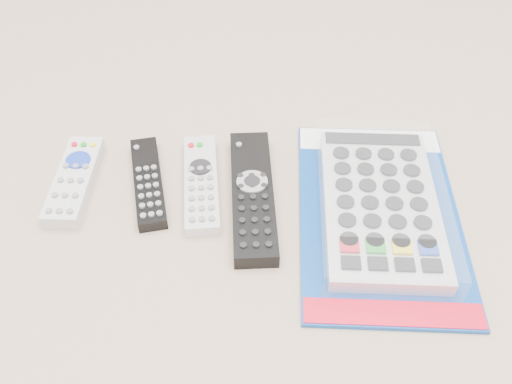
{
  "coord_description": "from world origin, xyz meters",
  "views": [
    {
      "loc": [
        0.0,
        -0.56,
        0.59
      ],
      "look_at": [
        0.02,
        -0.01,
        0.01
      ],
      "focal_mm": 40.0,
      "sensor_mm": 36.0,
      "label": 1
    }
  ],
  "objects_px": {
    "remote_large_black": "(253,195)",
    "jumbo_remote_packaged": "(380,203)",
    "remote_small_grey": "(74,180)",
    "remote_silver_dvd": "(201,183)",
    "remote_slim_black": "(148,182)"
  },
  "relations": [
    {
      "from": "remote_slim_black",
      "to": "remote_silver_dvd",
      "type": "height_order",
      "value": "remote_silver_dvd"
    },
    {
      "from": "remote_slim_black",
      "to": "remote_large_black",
      "type": "height_order",
      "value": "remote_large_black"
    },
    {
      "from": "remote_slim_black",
      "to": "remote_silver_dvd",
      "type": "relative_size",
      "value": 0.95
    },
    {
      "from": "jumbo_remote_packaged",
      "to": "remote_silver_dvd",
      "type": "bearing_deg",
      "value": 171.39
    },
    {
      "from": "remote_large_black",
      "to": "jumbo_remote_packaged",
      "type": "height_order",
      "value": "jumbo_remote_packaged"
    },
    {
      "from": "remote_slim_black",
      "to": "remote_silver_dvd",
      "type": "xyz_separation_m",
      "value": [
        0.08,
        -0.01,
        0.0
      ]
    },
    {
      "from": "remote_small_grey",
      "to": "remote_large_black",
      "type": "bearing_deg",
      "value": -4.61
    },
    {
      "from": "remote_large_black",
      "to": "jumbo_remote_packaged",
      "type": "distance_m",
      "value": 0.18
    },
    {
      "from": "remote_silver_dvd",
      "to": "jumbo_remote_packaged",
      "type": "height_order",
      "value": "jumbo_remote_packaged"
    },
    {
      "from": "remote_small_grey",
      "to": "remote_silver_dvd",
      "type": "xyz_separation_m",
      "value": [
        0.18,
        -0.01,
        -0.0
      ]
    },
    {
      "from": "remote_large_black",
      "to": "remote_silver_dvd",
      "type": "bearing_deg",
      "value": 158.59
    },
    {
      "from": "remote_slim_black",
      "to": "jumbo_remote_packaged",
      "type": "relative_size",
      "value": 0.48
    },
    {
      "from": "remote_small_grey",
      "to": "remote_silver_dvd",
      "type": "bearing_deg",
      "value": 0.58
    },
    {
      "from": "remote_large_black",
      "to": "jumbo_remote_packaged",
      "type": "xyz_separation_m",
      "value": [
        0.17,
        -0.03,
        0.01
      ]
    },
    {
      "from": "remote_silver_dvd",
      "to": "jumbo_remote_packaged",
      "type": "bearing_deg",
      "value": -16.24
    }
  ]
}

